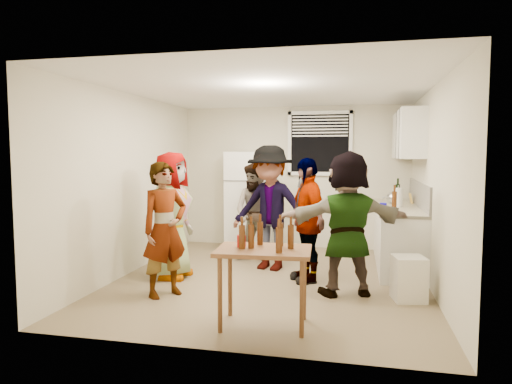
% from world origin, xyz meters
% --- Properties ---
extents(room, '(4.00, 4.50, 2.50)m').
position_xyz_m(room, '(0.00, 0.00, 0.00)').
color(room, beige).
rests_on(room, ground).
extents(window, '(1.12, 0.10, 1.06)m').
position_xyz_m(window, '(0.45, 2.21, 1.85)').
color(window, white).
rests_on(window, room).
extents(refrigerator, '(0.70, 0.70, 1.70)m').
position_xyz_m(refrigerator, '(-0.75, 1.88, 0.85)').
color(refrigerator, white).
rests_on(refrigerator, ground).
extents(counter_lower, '(0.60, 2.20, 0.86)m').
position_xyz_m(counter_lower, '(1.70, 1.15, 0.43)').
color(counter_lower, white).
rests_on(counter_lower, ground).
extents(countertop, '(0.64, 2.22, 0.04)m').
position_xyz_m(countertop, '(1.70, 1.15, 0.88)').
color(countertop, beige).
rests_on(countertop, counter_lower).
extents(backsplash, '(0.03, 2.20, 0.36)m').
position_xyz_m(backsplash, '(1.99, 1.15, 1.08)').
color(backsplash, '#B6B1A8').
rests_on(backsplash, countertop).
extents(upper_cabinets, '(0.34, 1.60, 0.70)m').
position_xyz_m(upper_cabinets, '(1.83, 1.35, 1.95)').
color(upper_cabinets, white).
rests_on(upper_cabinets, room).
extents(kettle, '(0.26, 0.22, 0.21)m').
position_xyz_m(kettle, '(1.65, 1.41, 0.90)').
color(kettle, silver).
rests_on(kettle, countertop).
extents(paper_towel, '(0.13, 0.13, 0.27)m').
position_xyz_m(paper_towel, '(1.68, 1.03, 0.90)').
color(paper_towel, white).
rests_on(paper_towel, countertop).
extents(wine_bottle, '(0.07, 0.07, 0.27)m').
position_xyz_m(wine_bottle, '(1.75, 1.93, 0.90)').
color(wine_bottle, black).
rests_on(wine_bottle, countertop).
extents(beer_bottle_counter, '(0.07, 0.07, 0.25)m').
position_xyz_m(beer_bottle_counter, '(1.60, 0.65, 0.90)').
color(beer_bottle_counter, '#47230C').
rests_on(beer_bottle_counter, countertop).
extents(blue_cup, '(0.09, 0.09, 0.12)m').
position_xyz_m(blue_cup, '(1.44, 0.39, 0.90)').
color(blue_cup, '#150DDA').
rests_on(blue_cup, countertop).
extents(picture_frame, '(0.02, 0.18, 0.15)m').
position_xyz_m(picture_frame, '(1.92, 1.59, 0.98)').
color(picture_frame, gold).
rests_on(picture_frame, countertop).
extents(trash_bin, '(0.40, 0.40, 0.50)m').
position_xyz_m(trash_bin, '(1.69, -0.49, 0.25)').
color(trash_bin, white).
rests_on(trash_bin, ground).
extents(serving_table, '(0.94, 0.66, 0.76)m').
position_xyz_m(serving_table, '(0.23, -1.61, 0.00)').
color(serving_table, brown).
rests_on(serving_table, ground).
extents(beer_bottle_table, '(0.06, 0.06, 0.23)m').
position_xyz_m(beer_bottle_table, '(0.40, -1.75, 0.76)').
color(beer_bottle_table, '#47230C').
rests_on(beer_bottle_table, serving_table).
extents(red_cup, '(0.09, 0.09, 0.12)m').
position_xyz_m(red_cup, '(-0.00, -1.57, 0.76)').
color(red_cup, '#B20B05').
rests_on(red_cup, serving_table).
extents(guest_grey, '(1.73, 0.91, 0.54)m').
position_xyz_m(guest_grey, '(-1.33, -0.16, 0.00)').
color(guest_grey, gray).
rests_on(guest_grey, ground).
extents(guest_stripe, '(1.62, 1.39, 0.38)m').
position_xyz_m(guest_stripe, '(-1.09, -0.92, 0.00)').
color(guest_stripe, '#141933').
rests_on(guest_stripe, ground).
extents(guest_back_left, '(1.11, 1.67, 0.58)m').
position_xyz_m(guest_back_left, '(-0.39, 0.90, 0.00)').
color(guest_back_left, '#4F3020').
rests_on(guest_back_left, ground).
extents(guest_back_right, '(1.60, 2.03, 0.66)m').
position_xyz_m(guest_back_right, '(-0.12, 0.56, 0.00)').
color(guest_back_right, '#424248').
rests_on(guest_back_right, ground).
extents(guest_black, '(1.87, 1.59, 0.39)m').
position_xyz_m(guest_black, '(0.46, 0.06, 0.00)').
color(guest_black, black).
rests_on(guest_black, ground).
extents(guest_orange, '(2.04, 2.12, 0.50)m').
position_xyz_m(guest_orange, '(0.99, -0.42, 0.00)').
color(guest_orange, '#CD6641').
rests_on(guest_orange, ground).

